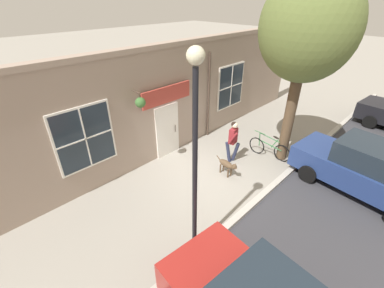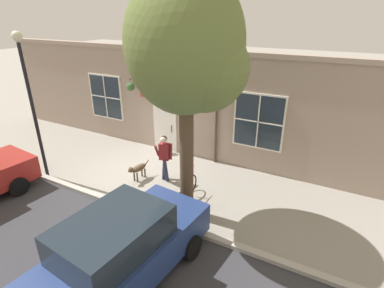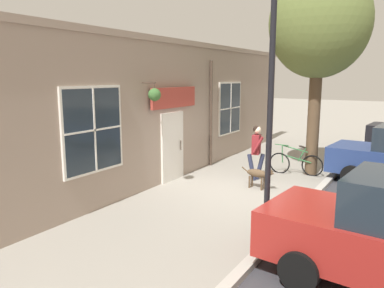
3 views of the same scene
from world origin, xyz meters
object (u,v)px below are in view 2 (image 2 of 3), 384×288
dog_on_leash (138,169)px  parked_car_mid_block (121,250)px  street_tree_by_curb (190,52)px  leaning_bicycle (186,192)px  street_lamp (28,88)px  pedestrian_walking (164,154)px

dog_on_leash → parked_car_mid_block: parked_car_mid_block is taller
dog_on_leash → street_tree_by_curb: street_tree_by_curb is taller
leaning_bicycle → street_lamp: (0.96, -5.24, 2.86)m
street_tree_by_curb → leaning_bicycle: bearing=-135.0°
street_tree_by_curb → parked_car_mid_block: size_ratio=1.46×
street_tree_by_curb → parked_car_mid_block: 4.71m
dog_on_leash → street_tree_by_curb: size_ratio=0.16×
leaning_bicycle → dog_on_leash: bearing=-100.8°
pedestrian_walking → parked_car_mid_block: (4.11, 1.59, -0.14)m
street_tree_by_curb → street_lamp: (0.56, -5.64, -1.39)m
pedestrian_walking → dog_on_leash: pedestrian_walking is taller
dog_on_leash → leaning_bicycle: size_ratio=0.61×
street_tree_by_curb → parked_car_mid_block: bearing=-2.4°
pedestrian_walking → street_tree_by_curb: size_ratio=0.26×
leaning_bicycle → street_tree_by_curb: bearing=45.0°
pedestrian_walking → parked_car_mid_block: size_ratio=0.38×
dog_on_leash → parked_car_mid_block: bearing=33.6°
dog_on_leash → leaning_bicycle: bearing=79.2°
dog_on_leash → pedestrian_walking: bearing=117.5°
leaning_bicycle → parked_car_mid_block: 3.30m
parked_car_mid_block → leaning_bicycle: bearing=-175.1°
dog_on_leash → parked_car_mid_block: 4.43m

